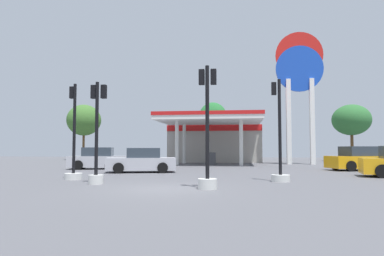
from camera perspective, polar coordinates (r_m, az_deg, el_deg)
The scene contains 13 objects.
ground_plane at distance 12.96m, azimuth -4.42°, elevation -9.83°, with size 90.00×90.00×0.00m, color #56565B.
gas_station at distance 37.79m, azimuth 3.83°, elevation -2.12°, with size 9.67×14.66×4.47m.
station_pole_sign at distance 34.16m, azimuth 17.15°, elevation 7.61°, with size 4.31×0.56×12.31m.
car_0 at distance 25.92m, azimuth 25.92°, elevation -4.64°, with size 4.77×2.98×1.59m.
car_1 at distance 25.76m, azimuth -14.82°, elevation -4.94°, with size 4.56×2.71×1.53m.
car_3 at distance 21.67m, azimuth -8.21°, elevation -5.40°, with size 4.44×2.68×1.49m.
traffic_signal_0 at distance 15.00m, azimuth -15.26°, elevation -2.62°, with size 0.65×0.66×4.23m.
traffic_signal_1 at distance 17.41m, azimuth -18.77°, elevation -4.14°, with size 0.82×0.82×4.53m.
traffic_signal_2 at distance 15.94m, azimuth 14.10°, elevation -4.29°, with size 0.82×0.82×4.54m.
traffic_signal_3 at distance 12.69m, azimuth 2.54°, elevation -2.95°, with size 0.69×0.70×4.49m.
tree_0 at distance 46.70m, azimuth -17.22°, elevation 1.22°, with size 4.29×4.29×7.04m.
tree_1 at distance 41.42m, azimuth 3.42°, elevation 1.77°, with size 3.30×3.30×6.90m.
tree_2 at distance 43.36m, azimuth 24.57°, elevation 1.20°, with size 4.23×4.23×6.42m.
Camera 1 is at (2.70, -12.58, 1.47)m, focal length 32.68 mm.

